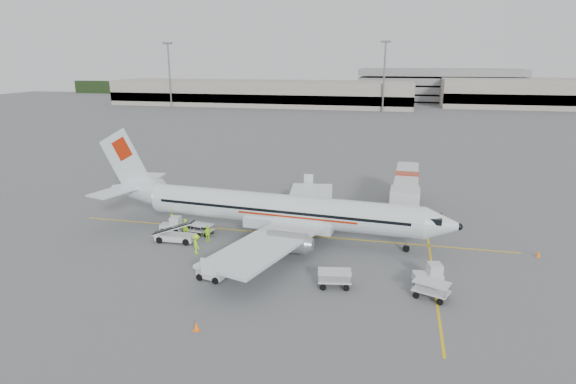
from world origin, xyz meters
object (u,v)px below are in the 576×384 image
Objects in this scene: jet_bridge at (406,193)px; tug_fore at (428,274)px; aircraft at (281,189)px; tug_aft at (171,224)px; belt_loader at (175,228)px; tug_mid at (212,269)px.

jet_bridge is 18.29m from tug_fore.
tug_aft is at bearing -170.09° from aircraft.
aircraft is 2.04× the size of jet_bridge.
belt_loader reaches higher than tug_aft.
aircraft is 11.42m from tug_mid.
tug_mid is at bearing -102.56° from aircraft.
tug_aft is at bearing -150.73° from jet_bridge.
aircraft is 16.18× the size of tug_mid.
tug_mid is (-3.17, -10.21, -4.02)m from aircraft.
tug_fore is 16.89m from tug_mid.
tug_aft is (-11.15, -1.02, -4.06)m from aircraft.
tug_aft is at bearing 122.61° from belt_loader.
aircraft is at bearing -135.43° from jet_bridge.
jet_bridge is (11.79, 10.90, -2.59)m from aircraft.
belt_loader is at bearing -60.84° from tug_aft.
tug_aft is (-22.94, -11.93, -1.47)m from jet_bridge.
jet_bridge is at bearing 31.92° from belt_loader.
belt_loader is (-21.34, -14.25, -0.94)m from jet_bridge.
belt_loader is 2.25× the size of tug_mid.
aircraft is at bearing -0.03° from tug_aft.
aircraft reaches higher than tug_mid.
jet_bridge is 3.53× the size of belt_loader.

